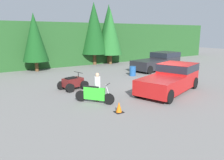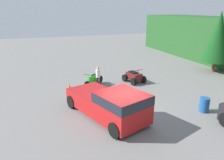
{
  "view_description": "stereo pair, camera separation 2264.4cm",
  "coord_description": "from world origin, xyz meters",
  "px_view_note": "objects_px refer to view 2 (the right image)",
  "views": [
    {
      "loc": [
        -11.14,
        -10.86,
        3.94
      ],
      "look_at": [
        -3.82,
        0.57,
        0.95
      ],
      "focal_mm": 35.0,
      "sensor_mm": 36.0,
      "label": 1
    },
    {
      "loc": [
        10.51,
        -4.52,
        5.9
      ],
      "look_at": [
        -3.82,
        0.57,
        0.95
      ],
      "focal_mm": 35.0,
      "sensor_mm": 36.0,
      "label": 2
    }
  ],
  "objects_px": {
    "rider_person": "(98,76)",
    "traffic_cone": "(69,87)",
    "quad_atv": "(134,77)",
    "pickup_truck_red": "(111,103)",
    "steel_barrel": "(204,105)",
    "dirt_bike": "(94,80)"
  },
  "relations": [
    {
      "from": "pickup_truck_red",
      "to": "quad_atv",
      "type": "xyz_separation_m",
      "value": [
        -5.5,
        3.99,
        -0.5
      ]
    },
    {
      "from": "quad_atv",
      "to": "steel_barrel",
      "type": "relative_size",
      "value": 2.32
    },
    {
      "from": "quad_atv",
      "to": "traffic_cone",
      "type": "distance_m",
      "value": 5.47
    },
    {
      "from": "dirt_bike",
      "to": "rider_person",
      "type": "bearing_deg",
      "value": 90.36
    },
    {
      "from": "quad_atv",
      "to": "traffic_cone",
      "type": "bearing_deg",
      "value": -100.94
    },
    {
      "from": "dirt_bike",
      "to": "steel_barrel",
      "type": "height_order",
      "value": "dirt_bike"
    },
    {
      "from": "pickup_truck_red",
      "to": "traffic_cone",
      "type": "relative_size",
      "value": 10.49
    },
    {
      "from": "pickup_truck_red",
      "to": "dirt_bike",
      "type": "relative_size",
      "value": 2.96
    },
    {
      "from": "quad_atv",
      "to": "dirt_bike",
      "type": "bearing_deg",
      "value": -105.22
    },
    {
      "from": "traffic_cone",
      "to": "steel_barrel",
      "type": "distance_m",
      "value": 9.5
    },
    {
      "from": "pickup_truck_red",
      "to": "quad_atv",
      "type": "distance_m",
      "value": 6.81
    },
    {
      "from": "dirt_bike",
      "to": "steel_barrel",
      "type": "bearing_deg",
      "value": 89.61
    },
    {
      "from": "dirt_bike",
      "to": "steel_barrel",
      "type": "distance_m",
      "value": 8.39
    },
    {
      "from": "pickup_truck_red",
      "to": "traffic_cone",
      "type": "xyz_separation_m",
      "value": [
        -5.33,
        -1.47,
        -0.7
      ]
    },
    {
      "from": "quad_atv",
      "to": "steel_barrel",
      "type": "bearing_deg",
      "value": 1.13
    },
    {
      "from": "pickup_truck_red",
      "to": "quad_atv",
      "type": "bearing_deg",
      "value": 124.99
    },
    {
      "from": "rider_person",
      "to": "traffic_cone",
      "type": "relative_size",
      "value": 3.02
    },
    {
      "from": "dirt_bike",
      "to": "traffic_cone",
      "type": "height_order",
      "value": "dirt_bike"
    },
    {
      "from": "traffic_cone",
      "to": "steel_barrel",
      "type": "height_order",
      "value": "steel_barrel"
    },
    {
      "from": "pickup_truck_red",
      "to": "dirt_bike",
      "type": "bearing_deg",
      "value": 155.8
    },
    {
      "from": "rider_person",
      "to": "steel_barrel",
      "type": "height_order",
      "value": "rider_person"
    },
    {
      "from": "rider_person",
      "to": "traffic_cone",
      "type": "xyz_separation_m",
      "value": [
        -0.04,
        -2.26,
        -0.65
      ]
    }
  ]
}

